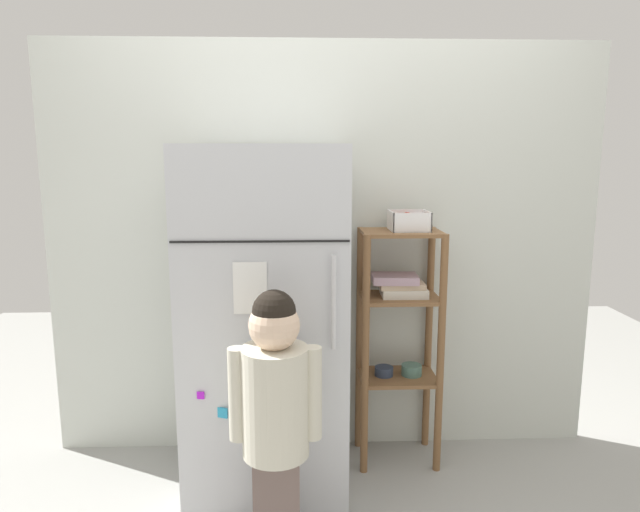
{
  "coord_description": "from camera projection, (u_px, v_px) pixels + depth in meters",
  "views": [
    {
      "loc": [
        -0.14,
        -2.44,
        1.52
      ],
      "look_at": [
        -0.04,
        0.02,
        1.08
      ],
      "focal_mm": 31.82,
      "sensor_mm": 36.0,
      "label": 1
    }
  ],
  "objects": [
    {
      "name": "fruit_bin",
      "position": [
        407.0,
        222.0,
        2.69
      ],
      "size": [
        0.18,
        0.18,
        0.09
      ],
      "color": "white",
      "rests_on": "pantry_shelf_unit"
    },
    {
      "name": "ground_plane",
      "position": [
        328.0,
        481.0,
        2.67
      ],
      "size": [
        6.0,
        6.0,
        0.0
      ],
      "primitive_type": "plane",
      "color": "#999993"
    },
    {
      "name": "kitchen_wall_back",
      "position": [
        325.0,
        253.0,
        2.86
      ],
      "size": [
        2.75,
        0.03,
        2.06
      ],
      "primitive_type": "cube",
      "color": "silver",
      "rests_on": "ground"
    },
    {
      "name": "pantry_shelf_unit",
      "position": [
        399.0,
        320.0,
        2.76
      ],
      "size": [
        0.39,
        0.29,
        1.16
      ],
      "color": "brown",
      "rests_on": "ground"
    },
    {
      "name": "refrigerator",
      "position": [
        266.0,
        321.0,
        2.54
      ],
      "size": [
        0.7,
        0.68,
        1.56
      ],
      "color": "silver",
      "rests_on": "ground"
    },
    {
      "name": "child_standing",
      "position": [
        275.0,
        401.0,
        2.06
      ],
      "size": [
        0.34,
        0.25,
        1.05
      ],
      "color": "#685650",
      "rests_on": "ground"
    }
  ]
}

